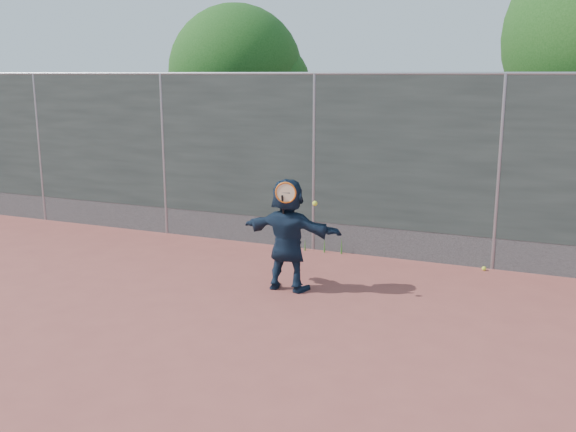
% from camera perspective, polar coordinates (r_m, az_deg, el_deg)
% --- Properties ---
extents(ground, '(80.00, 80.00, 0.00)m').
position_cam_1_polar(ground, '(8.20, -6.46, -8.98)').
color(ground, '#9E4C42').
rests_on(ground, ground).
extents(player, '(1.50, 0.54, 1.60)m').
position_cam_1_polar(player, '(8.96, 0.00, -1.66)').
color(player, '#16273D').
rests_on(player, ground).
extents(ball_ground, '(0.07, 0.07, 0.07)m').
position_cam_1_polar(ball_ground, '(10.46, 17.03, -4.49)').
color(ball_ground, '#D4E733').
rests_on(ball_ground, ground).
extents(fence, '(20.00, 0.06, 3.03)m').
position_cam_1_polar(fence, '(10.91, 2.32, 5.08)').
color(fence, '#38423D').
rests_on(fence, ground).
extents(swing_action, '(0.59, 0.13, 0.51)m').
position_cam_1_polar(swing_action, '(8.62, 0.04, 1.88)').
color(swing_action, orange).
rests_on(swing_action, ground).
extents(tree_left, '(3.15, 3.00, 4.53)m').
position_cam_1_polar(tree_left, '(14.76, -4.01, 12.29)').
color(tree_left, '#382314').
rests_on(tree_left, ground).
extents(weed_clump, '(0.68, 0.07, 0.30)m').
position_cam_1_polar(weed_clump, '(10.99, 3.48, -2.59)').
color(weed_clump, '#387226').
rests_on(weed_clump, ground).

